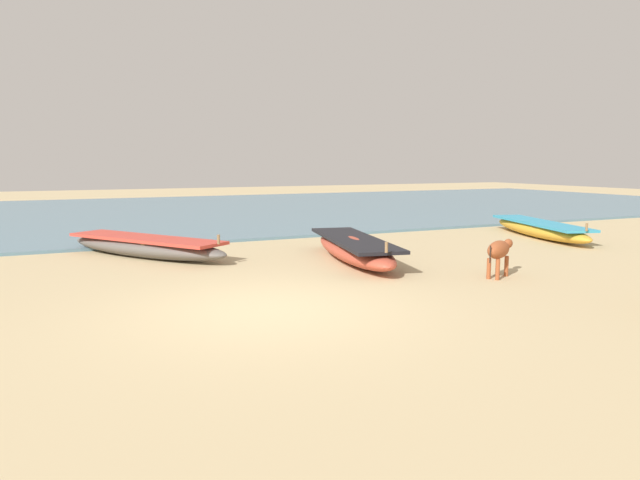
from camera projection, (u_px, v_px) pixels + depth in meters
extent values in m
plane|color=tan|center=(271.00, 310.00, 8.41)|extent=(80.00, 80.00, 0.00)
cube|color=slate|center=(132.00, 213.00, 23.79)|extent=(60.00, 20.00, 0.08)
ellipsoid|color=#B74733|center=(354.00, 249.00, 12.54)|extent=(1.95, 4.71, 0.51)
cube|color=black|center=(354.00, 240.00, 12.51)|extent=(1.82, 4.16, 0.07)
cube|color=olive|center=(358.00, 245.00, 12.19)|extent=(0.90, 0.30, 0.04)
cylinder|color=olive|center=(386.00, 247.00, 10.45)|extent=(0.06, 0.06, 0.20)
ellipsoid|color=#5B5651|center=(146.00, 247.00, 13.03)|extent=(3.48, 4.51, 0.46)
cube|color=#CC3F33|center=(145.00, 238.00, 13.01)|extent=(3.14, 4.02, 0.07)
cube|color=olive|center=(157.00, 243.00, 12.83)|extent=(0.74, 0.55, 0.04)
cylinder|color=olive|center=(219.00, 239.00, 11.86)|extent=(0.06, 0.06, 0.20)
ellipsoid|color=gold|center=(540.00, 229.00, 16.46)|extent=(2.35, 4.98, 0.45)
cube|color=#3399BF|center=(540.00, 223.00, 16.44)|extent=(2.15, 4.41, 0.07)
cube|color=olive|center=(547.00, 227.00, 16.08)|extent=(0.79, 0.35, 0.04)
cylinder|color=olive|center=(587.00, 227.00, 14.19)|extent=(0.06, 0.06, 0.20)
ellipsoid|color=#9E4C28|center=(498.00, 250.00, 10.67)|extent=(0.84, 0.64, 0.34)
ellipsoid|color=#9E4C28|center=(508.00, 244.00, 11.07)|extent=(0.30, 0.26, 0.18)
sphere|color=#2D2119|center=(510.00, 244.00, 11.16)|extent=(0.10, 0.10, 0.07)
cylinder|color=#9E4C28|center=(498.00, 265.00, 10.95)|extent=(0.08, 0.08, 0.39)
cylinder|color=#9E4C28|center=(506.00, 266.00, 10.84)|extent=(0.08, 0.08, 0.39)
cylinder|color=#9E4C28|center=(489.00, 269.00, 10.59)|extent=(0.08, 0.08, 0.39)
cylinder|color=#9E4C28|center=(498.00, 270.00, 10.49)|extent=(0.08, 0.08, 0.39)
cylinder|color=#2D2119|center=(490.00, 254.00, 10.35)|extent=(0.03, 0.03, 0.32)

